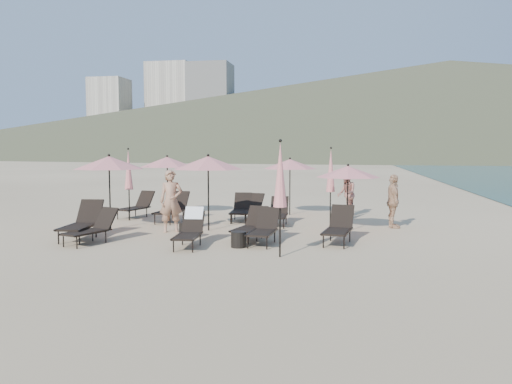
% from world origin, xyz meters
% --- Properties ---
extents(ground, '(800.00, 800.00, 0.00)m').
position_xyz_m(ground, '(0.00, 0.00, 0.00)').
color(ground, '#D6BA8C').
rests_on(ground, ground).
extents(volcanic_headland, '(690.00, 690.00, 55.00)m').
position_xyz_m(volcanic_headland, '(71.37, 302.62, 26.49)').
color(volcanic_headland, brown).
rests_on(volcanic_headland, ground).
extents(hotel_skyline, '(109.00, 82.00, 55.00)m').
position_xyz_m(hotel_skyline, '(-93.62, 271.21, 24.18)').
color(hotel_skyline, beige).
rests_on(hotel_skyline, ground).
extents(lounger_0, '(0.89, 1.89, 1.05)m').
position_xyz_m(lounger_0, '(-4.46, -0.08, 0.49)').
color(lounger_0, black).
rests_on(lounger_0, ground).
extents(lounger_1, '(1.07, 1.69, 0.91)m').
position_xyz_m(lounger_1, '(-3.83, -0.66, 0.43)').
color(lounger_1, black).
rests_on(lounger_1, ground).
extents(lounger_2, '(0.72, 1.61, 0.97)m').
position_xyz_m(lounger_2, '(-1.11, -0.57, 0.47)').
color(lounger_2, black).
rests_on(lounger_2, ground).
extents(lounger_3, '(0.87, 1.62, 0.88)m').
position_xyz_m(lounger_3, '(0.24, 0.70, 0.41)').
color(lounger_3, black).
rests_on(lounger_3, ground).
extents(lounger_4, '(0.69, 1.62, 0.92)m').
position_xyz_m(lounger_4, '(0.71, 0.13, 0.43)').
color(lounger_4, black).
rests_on(lounger_4, ground).
extents(lounger_5, '(0.87, 1.76, 0.97)m').
position_xyz_m(lounger_5, '(2.68, 0.59, 0.45)').
color(lounger_5, black).
rests_on(lounger_5, ground).
extents(lounger_6, '(1.00, 1.75, 0.95)m').
position_xyz_m(lounger_6, '(-4.85, 4.48, 0.44)').
color(lounger_6, black).
rests_on(lounger_6, ground).
extents(lounger_7, '(0.81, 1.82, 1.02)m').
position_xyz_m(lounger_7, '(-3.14, 3.66, 0.48)').
color(lounger_7, black).
rests_on(lounger_7, ground).
extents(lounger_8, '(0.78, 1.71, 0.95)m').
position_xyz_m(lounger_8, '(-0.80, 4.25, 0.45)').
color(lounger_8, black).
rests_on(lounger_8, ground).
extents(lounger_9, '(1.01, 1.74, 0.94)m').
position_xyz_m(lounger_9, '(-0.54, 4.26, 0.44)').
color(lounger_9, black).
rests_on(lounger_9, ground).
extents(lounger_10, '(0.67, 1.62, 0.91)m').
position_xyz_m(lounger_10, '(0.62, 3.49, 0.43)').
color(lounger_10, black).
rests_on(lounger_10, ground).
extents(umbrella_open_0, '(2.22, 2.22, 2.39)m').
position_xyz_m(umbrella_open_0, '(-4.47, 1.64, 2.11)').
color(umbrella_open_0, black).
rests_on(umbrella_open_0, ground).
extents(umbrella_open_1, '(2.22, 2.22, 2.39)m').
position_xyz_m(umbrella_open_1, '(-1.35, 1.99, 2.11)').
color(umbrella_open_1, black).
rests_on(umbrella_open_1, ground).
extents(umbrella_open_2, '(1.94, 1.94, 2.09)m').
position_xyz_m(umbrella_open_2, '(2.90, 2.54, 1.84)').
color(umbrella_open_2, black).
rests_on(umbrella_open_2, ground).
extents(umbrella_open_3, '(2.15, 2.15, 2.32)m').
position_xyz_m(umbrella_open_3, '(-3.94, 5.31, 2.05)').
color(umbrella_open_3, black).
rests_on(umbrella_open_3, ground).
extents(umbrella_open_4, '(2.07, 2.07, 2.22)m').
position_xyz_m(umbrella_open_4, '(0.69, 6.24, 1.97)').
color(umbrella_open_4, black).
rests_on(umbrella_open_4, ground).
extents(umbrella_closed_0, '(0.32, 0.32, 2.76)m').
position_xyz_m(umbrella_closed_0, '(1.37, -1.44, 1.92)').
color(umbrella_closed_0, black).
rests_on(umbrella_closed_0, ground).
extents(umbrella_closed_1, '(0.31, 0.31, 2.61)m').
position_xyz_m(umbrella_closed_1, '(2.33, 3.84, 1.82)').
color(umbrella_closed_1, black).
rests_on(umbrella_closed_1, ground).
extents(umbrella_closed_2, '(0.30, 0.30, 2.58)m').
position_xyz_m(umbrella_closed_2, '(-4.76, 3.66, 1.80)').
color(umbrella_closed_2, black).
rests_on(umbrella_closed_2, ground).
extents(side_table_0, '(0.44, 0.44, 0.46)m').
position_xyz_m(side_table_0, '(-1.58, 0.55, 0.23)').
color(side_table_0, black).
rests_on(side_table_0, ground).
extents(side_table_1, '(0.40, 0.40, 0.41)m').
position_xyz_m(side_table_1, '(0.16, -0.48, 0.20)').
color(side_table_1, black).
rests_on(side_table_1, ground).
extents(beachgoer_a, '(0.82, 0.70, 1.90)m').
position_xyz_m(beachgoer_a, '(-2.40, 1.52, 0.95)').
color(beachgoer_a, '#AD7C5E').
rests_on(beachgoer_a, ground).
extents(beachgoer_b, '(0.78, 0.94, 1.73)m').
position_xyz_m(beachgoer_b, '(2.85, 6.21, 0.86)').
color(beachgoer_b, '#A26453').
rests_on(beachgoer_b, ground).
extents(beachgoer_c, '(0.57, 1.07, 1.73)m').
position_xyz_m(beachgoer_c, '(4.34, 3.59, 0.86)').
color(beachgoer_c, tan).
rests_on(beachgoer_c, ground).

